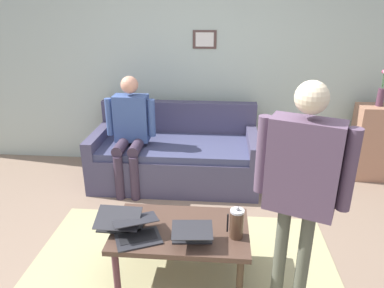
{
  "coord_description": "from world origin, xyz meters",
  "views": [
    {
      "loc": [
        -0.24,
        2.27,
        2.02
      ],
      "look_at": [
        0.01,
        -0.77,
        0.8
      ],
      "focal_mm": 33.49,
      "sensor_mm": 36.0,
      "label": 1
    }
  ],
  "objects": [
    {
      "name": "coffee_table",
      "position": [
        0.03,
        0.02,
        0.38
      ],
      "size": [
        1.02,
        0.63,
        0.43
      ],
      "color": "#4A3329",
      "rests_on": "ground_plane"
    },
    {
      "name": "couch",
      "position": [
        0.28,
        -1.6,
        0.3
      ],
      "size": [
        1.9,
        0.92,
        0.88
      ],
      "color": "#44405B",
      "rests_on": "ground_plane"
    },
    {
      "name": "flower_vase",
      "position": [
        -2.05,
        -1.86,
        1.06
      ],
      "size": [
        0.09,
        0.09,
        0.43
      ],
      "color": "#563346",
      "rests_on": "side_shelf"
    },
    {
      "name": "french_press",
      "position": [
        -0.38,
        0.09,
        0.54
      ],
      "size": [
        0.12,
        0.1,
        0.25
      ],
      "color": "#4C3323",
      "rests_on": "coffee_table"
    },
    {
      "name": "person_seated",
      "position": [
        0.74,
        -1.37,
        0.73
      ],
      "size": [
        0.55,
        0.51,
        1.28
      ],
      "color": "#382B3D",
      "rests_on": "ground_plane"
    },
    {
      "name": "laptop_right",
      "position": [
        0.49,
        0.05,
        0.48
      ],
      "size": [
        0.34,
        0.3,
        0.16
      ],
      "color": "#28282D",
      "rests_on": "coffee_table"
    },
    {
      "name": "side_shelf",
      "position": [
        -2.05,
        -1.87,
        0.45
      ],
      "size": [
        0.42,
        0.32,
        0.9
      ],
      "color": "#AE785C",
      "rests_on": "ground_plane"
    },
    {
      "name": "ground_plane",
      "position": [
        0.0,
        0.0,
        0.0
      ],
      "size": [
        7.68,
        7.68,
        0.0
      ],
      "primitive_type": "plane",
      "color": "#876F5C"
    },
    {
      "name": "laptop_center",
      "position": [
        0.33,
        0.16,
        0.48
      ],
      "size": [
        0.41,
        0.4,
        0.14
      ],
      "color": "#28282D",
      "rests_on": "coffee_table"
    },
    {
      "name": "laptop_left",
      "position": [
        -0.06,
        0.14,
        0.48
      ],
      "size": [
        0.31,
        0.34,
        0.13
      ],
      "color": "#28282D",
      "rests_on": "coffee_table"
    },
    {
      "name": "person_standing",
      "position": [
        -0.73,
        0.33,
        1.04
      ],
      "size": [
        0.56,
        0.32,
        1.63
      ],
      "color": "#515345",
      "rests_on": "ground_plane"
    },
    {
      "name": "back_wall",
      "position": [
        -0.0,
        -2.2,
        1.35
      ],
      "size": [
        7.04,
        0.11,
        2.7
      ],
      "color": "#B2C1B5",
      "rests_on": "ground_plane"
    },
    {
      "name": "area_rug",
      "position": [
        0.03,
        0.12,
        0.0
      ],
      "size": [
        2.5,
        1.92,
        0.01
      ],
      "primitive_type": "cube",
      "color": "tan",
      "rests_on": "ground_plane"
    }
  ]
}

